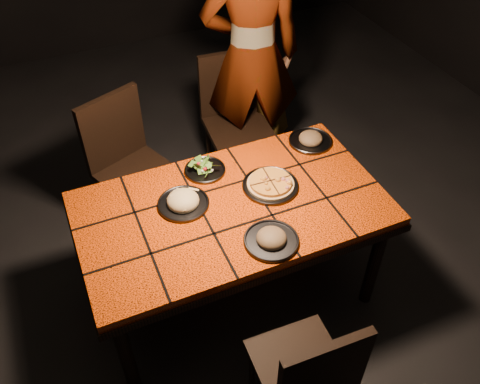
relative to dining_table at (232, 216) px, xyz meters
name	(u,v)px	position (x,y,z in m)	size (l,w,h in m)	color
room_shell	(230,78)	(0.00, 0.00, 0.83)	(6.04, 7.04, 3.08)	black
dining_table	(232,216)	(0.00, 0.00, 0.00)	(1.62, 0.92, 0.75)	#E64607
chair_near	(309,372)	(0.00, -0.87, -0.17)	(0.41, 0.41, 0.88)	black
chair_far_left	(127,158)	(-0.38, 0.85, -0.12)	(0.57, 0.57, 0.97)	black
chair_far_right	(234,112)	(0.46, 1.06, -0.12)	(0.47, 0.47, 0.96)	black
diner	(251,56)	(0.61, 1.10, 0.26)	(0.68, 0.45, 1.87)	brown
plate_pizza	(270,184)	(0.25, 0.05, 0.10)	(0.31, 0.31, 0.04)	#37373C
plate_pasta	(183,202)	(-0.23, 0.10, 0.10)	(0.27, 0.27, 0.09)	#37373C
plate_salad	(205,168)	(-0.03, 0.31, 0.10)	(0.23, 0.23, 0.07)	#37373C
plate_mushroom_a	(271,239)	(0.08, -0.31, 0.10)	(0.27, 0.27, 0.09)	#37373C
plate_mushroom_b	(311,139)	(0.64, 0.31, 0.10)	(0.26, 0.26, 0.09)	#37373C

